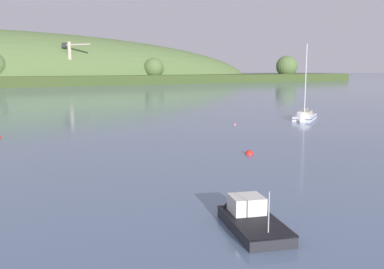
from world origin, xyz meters
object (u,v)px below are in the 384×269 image
(fishing_boat_moored, at_px, (249,220))
(mooring_buoy_off_fishing_boat, at_px, (249,154))
(sailboat_midwater_white, at_px, (304,118))
(mooring_buoy_midchannel, at_px, (235,125))
(dockside_crane, at_px, (71,64))

(fishing_boat_moored, distance_m, mooring_buoy_off_fishing_boat, 18.53)
(sailboat_midwater_white, relative_size, mooring_buoy_off_fishing_boat, 14.76)
(mooring_buoy_midchannel, xyz_separation_m, mooring_buoy_off_fishing_boat, (-12.20, -17.18, -0.00))
(dockside_crane, xyz_separation_m, sailboat_midwater_white, (-14.96, -159.91, -9.80))
(dockside_crane, height_order, sailboat_midwater_white, dockside_crane)
(mooring_buoy_midchannel, bearing_deg, mooring_buoy_off_fishing_boat, -125.38)
(dockside_crane, distance_m, sailboat_midwater_white, 160.91)
(sailboat_midwater_white, bearing_deg, mooring_buoy_off_fishing_boat, -0.56)
(mooring_buoy_off_fishing_boat, bearing_deg, fishing_boat_moored, -130.97)
(mooring_buoy_off_fishing_boat, bearing_deg, sailboat_midwater_white, 32.40)
(dockside_crane, bearing_deg, sailboat_midwater_white, -41.59)
(sailboat_midwater_white, relative_size, fishing_boat_moored, 2.24)
(sailboat_midwater_white, xyz_separation_m, fishing_boat_moored, (-36.85, -29.66, 0.07))
(sailboat_midwater_white, distance_m, fishing_boat_moored, 47.31)
(dockside_crane, distance_m, mooring_buoy_midchannel, 161.09)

